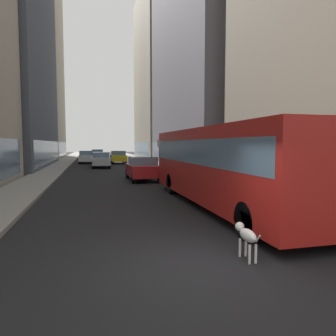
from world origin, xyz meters
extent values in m
plane|color=black|center=(0.00, 35.00, 0.00)|extent=(120.00, 120.00, 0.00)
cube|color=gray|center=(-5.70, 35.00, 0.07)|extent=(2.40, 110.00, 0.15)
cube|color=gray|center=(5.70, 35.00, 0.07)|extent=(2.40, 110.00, 0.15)
cube|color=slate|center=(-6.67, 30.14, 1.60)|extent=(0.08, 18.61, 2.40)
cube|color=#B2A893|center=(-11.90, 51.56, 16.56)|extent=(9.56, 18.69, 33.12)
cube|color=slate|center=(-7.14, 51.56, 1.60)|extent=(0.08, 16.82, 2.40)
cube|color=slate|center=(7.34, 5.63, 1.60)|extent=(0.08, 17.34, 2.40)
cube|color=slate|center=(11.90, 28.48, 17.05)|extent=(10.48, 21.57, 34.09)
cube|color=slate|center=(6.68, 28.48, 1.60)|extent=(0.08, 19.42, 2.40)
cube|color=#A0937F|center=(11.90, 48.82, 14.63)|extent=(10.76, 17.71, 29.26)
cube|color=slate|center=(6.54, 48.82, 1.60)|extent=(0.08, 15.94, 2.40)
cube|color=red|center=(2.80, 5.41, 1.67)|extent=(2.55, 11.50, 2.75)
cube|color=slate|center=(2.80, 5.41, 2.17)|extent=(2.57, 11.04, 0.90)
cube|color=black|center=(2.80, 11.11, 0.55)|extent=(2.55, 0.16, 0.44)
cylinder|color=black|center=(1.67, 8.96, 0.50)|extent=(0.30, 1.00, 1.00)
cylinder|color=black|center=(3.92, 8.96, 0.50)|extent=(0.30, 1.00, 1.00)
cylinder|color=black|center=(1.67, 1.26, 0.50)|extent=(0.30, 1.00, 1.00)
cylinder|color=black|center=(3.92, 1.26, 0.50)|extent=(0.30, 1.00, 1.00)
cube|color=silver|center=(1.34, 10.56, 2.50)|extent=(0.08, 0.24, 0.40)
cube|color=#4C6BB7|center=(-1.20, 45.68, 0.70)|extent=(1.85, 4.51, 0.75)
cube|color=slate|center=(-1.20, 45.45, 1.35)|extent=(1.70, 2.03, 0.55)
cylinder|color=black|center=(-2.02, 47.52, 0.32)|extent=(0.22, 0.64, 0.64)
cylinder|color=black|center=(-0.38, 47.52, 0.32)|extent=(0.22, 0.64, 0.64)
cylinder|color=black|center=(-2.02, 43.84, 0.32)|extent=(0.22, 0.64, 0.64)
cylinder|color=black|center=(-0.38, 43.84, 0.32)|extent=(0.22, 0.64, 0.64)
cube|color=silver|center=(-2.80, 35.46, 0.70)|extent=(1.74, 4.77, 0.75)
cube|color=slate|center=(-2.80, 35.22, 1.35)|extent=(1.60, 2.15, 0.55)
cylinder|color=black|center=(-3.56, 37.43, 0.32)|extent=(0.22, 0.64, 0.64)
cylinder|color=black|center=(-2.04, 37.43, 0.32)|extent=(0.22, 0.64, 0.64)
cylinder|color=black|center=(-3.56, 33.49, 0.32)|extent=(0.22, 0.64, 0.64)
cylinder|color=black|center=(-2.04, 33.49, 0.32)|extent=(0.22, 0.64, 0.64)
cube|color=yellow|center=(1.20, 34.14, 0.70)|extent=(1.84, 4.21, 0.75)
cube|color=slate|center=(1.20, 33.93, 1.35)|extent=(1.69, 1.90, 0.55)
cylinder|color=black|center=(0.39, 35.83, 0.32)|extent=(0.22, 0.64, 0.64)
cylinder|color=black|center=(2.01, 35.83, 0.32)|extent=(0.22, 0.64, 0.64)
cylinder|color=black|center=(0.39, 32.45, 0.32)|extent=(0.22, 0.64, 0.64)
cylinder|color=black|center=(2.01, 32.45, 0.32)|extent=(0.22, 0.64, 0.64)
cube|color=#B7BABF|center=(-1.20, 27.61, 0.70)|extent=(1.78, 4.76, 0.75)
cube|color=slate|center=(-1.20, 27.37, 1.35)|extent=(1.64, 2.14, 0.55)
cylinder|color=black|center=(-1.98, 29.57, 0.32)|extent=(0.22, 0.64, 0.64)
cylinder|color=black|center=(-0.42, 29.57, 0.32)|extent=(0.22, 0.64, 0.64)
cylinder|color=black|center=(-1.98, 25.64, 0.32)|extent=(0.22, 0.64, 0.64)
cylinder|color=black|center=(-0.42, 25.64, 0.32)|extent=(0.22, 0.64, 0.64)
cube|color=red|center=(1.20, 14.94, 0.70)|extent=(1.87, 4.13, 0.75)
cube|color=slate|center=(1.20, 14.73, 1.35)|extent=(1.72, 1.86, 0.55)
cylinder|color=black|center=(0.37, 16.59, 0.32)|extent=(0.22, 0.64, 0.64)
cylinder|color=black|center=(2.03, 16.59, 0.32)|extent=(0.22, 0.64, 0.64)
cylinder|color=black|center=(0.37, 13.29, 0.32)|extent=(0.22, 0.64, 0.64)
cylinder|color=black|center=(2.03, 13.29, 0.32)|extent=(0.22, 0.64, 0.64)
ellipsoid|color=white|center=(1.01, 0.03, 0.53)|extent=(0.22, 0.60, 0.26)
sphere|color=white|center=(1.01, 0.41, 0.62)|extent=(0.20, 0.20, 0.20)
sphere|color=black|center=(0.95, 0.43, 0.64)|extent=(0.07, 0.07, 0.07)
sphere|color=black|center=(1.07, 0.43, 0.64)|extent=(0.07, 0.07, 0.07)
cylinder|color=white|center=(1.01, -0.37, 0.58)|extent=(0.03, 0.16, 0.19)
cylinder|color=white|center=(0.94, 0.24, 0.20)|extent=(0.06, 0.06, 0.40)
cylinder|color=white|center=(1.08, 0.24, 0.20)|extent=(0.06, 0.06, 0.40)
cylinder|color=white|center=(0.94, -0.18, 0.20)|extent=(0.06, 0.06, 0.40)
cylinder|color=white|center=(1.08, -0.18, 0.20)|extent=(0.06, 0.06, 0.40)
sphere|color=black|center=(1.06, 0.13, 0.57)|extent=(0.04, 0.04, 0.04)
sphere|color=black|center=(0.95, -0.05, 0.55)|extent=(0.04, 0.04, 0.04)
sphere|color=black|center=(1.03, -0.15, 0.59)|extent=(0.04, 0.04, 0.04)
camera|label=1|loc=(-2.17, -5.74, 2.45)|focal=32.99mm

